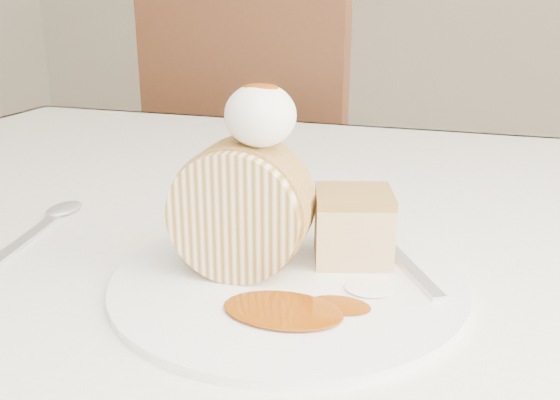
% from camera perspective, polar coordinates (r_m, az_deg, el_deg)
% --- Properties ---
extents(table, '(1.40, 0.90, 0.75)m').
position_cam_1_polar(table, '(0.71, 3.82, -7.61)').
color(table, white).
rests_on(table, ground).
extents(chair_far, '(0.51, 0.51, 1.00)m').
position_cam_1_polar(chair_far, '(1.49, -1.59, 2.85)').
color(chair_far, brown).
rests_on(chair_far, ground).
extents(plate, '(0.35, 0.35, 0.01)m').
position_cam_1_polar(plate, '(0.51, 0.75, -7.42)').
color(plate, white).
rests_on(plate, table).
extents(roulade_slice, '(0.11, 0.06, 0.11)m').
position_cam_1_polar(roulade_slice, '(0.50, -3.59, -0.89)').
color(roulade_slice, beige).
rests_on(roulade_slice, plate).
extents(cake_chunk, '(0.08, 0.07, 0.05)m').
position_cam_1_polar(cake_chunk, '(0.53, 6.68, -2.78)').
color(cake_chunk, '#B18343').
rests_on(cake_chunk, plate).
extents(whipped_cream, '(0.05, 0.05, 0.05)m').
position_cam_1_polar(whipped_cream, '(0.47, -1.81, 7.75)').
color(whipped_cream, white).
rests_on(whipped_cream, roulade_slice).
extents(caramel_drizzle, '(0.03, 0.02, 0.01)m').
position_cam_1_polar(caramel_drizzle, '(0.47, -1.78, 10.99)').
color(caramel_drizzle, '#7C3405').
rests_on(caramel_drizzle, whipped_cream).
extents(caramel_pool, '(0.10, 0.08, 0.00)m').
position_cam_1_polar(caramel_pool, '(0.45, 0.25, -10.01)').
color(caramel_pool, '#7C3405').
rests_on(caramel_pool, plate).
extents(fork, '(0.10, 0.16, 0.00)m').
position_cam_1_polar(fork, '(0.53, 11.58, -5.90)').
color(fork, silver).
rests_on(fork, plate).
extents(spoon, '(0.06, 0.17, 0.00)m').
position_cam_1_polar(spoon, '(0.63, -22.61, -3.67)').
color(spoon, silver).
rests_on(spoon, table).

